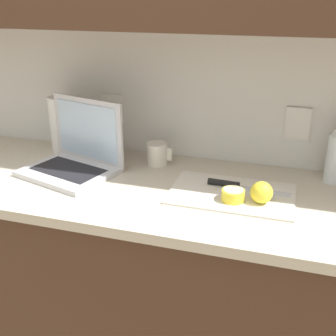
{
  "coord_description": "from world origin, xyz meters",
  "views": [
    {
      "loc": [
        0.55,
        -1.26,
        1.54
      ],
      "look_at": [
        0.17,
        -0.01,
        0.98
      ],
      "focal_mm": 45.0,
      "sensor_mm": 36.0,
      "label": 1
    }
  ],
  "objects_px": {
    "knife": "(234,185)",
    "lemon_whole_beside": "(262,192)",
    "cutting_board": "(232,194)",
    "laptop": "(76,155)",
    "paper_towel_roll": "(62,124)",
    "lemon_half_cut": "(233,195)",
    "measuring_cup": "(157,154)"
  },
  "relations": [
    {
      "from": "lemon_half_cut",
      "to": "lemon_whole_beside",
      "type": "distance_m",
      "value": 0.09
    },
    {
      "from": "cutting_board",
      "to": "paper_towel_roll",
      "type": "height_order",
      "value": "paper_towel_roll"
    },
    {
      "from": "lemon_half_cut",
      "to": "paper_towel_roll",
      "type": "height_order",
      "value": "paper_towel_roll"
    },
    {
      "from": "cutting_board",
      "to": "measuring_cup",
      "type": "bearing_deg",
      "value": 150.39
    },
    {
      "from": "measuring_cup",
      "to": "knife",
      "type": "bearing_deg",
      "value": -23.62
    },
    {
      "from": "cutting_board",
      "to": "measuring_cup",
      "type": "height_order",
      "value": "measuring_cup"
    },
    {
      "from": "knife",
      "to": "lemon_half_cut",
      "type": "height_order",
      "value": "lemon_half_cut"
    },
    {
      "from": "knife",
      "to": "measuring_cup",
      "type": "xyz_separation_m",
      "value": [
        -0.32,
        0.14,
        0.03
      ]
    },
    {
      "from": "laptop",
      "to": "cutting_board",
      "type": "bearing_deg",
      "value": 12.38
    },
    {
      "from": "knife",
      "to": "measuring_cup",
      "type": "height_order",
      "value": "measuring_cup"
    },
    {
      "from": "lemon_half_cut",
      "to": "measuring_cup",
      "type": "height_order",
      "value": "measuring_cup"
    },
    {
      "from": "knife",
      "to": "lemon_whole_beside",
      "type": "height_order",
      "value": "lemon_whole_beside"
    },
    {
      "from": "lemon_whole_beside",
      "to": "measuring_cup",
      "type": "distance_m",
      "value": 0.48
    },
    {
      "from": "laptop",
      "to": "lemon_half_cut",
      "type": "distance_m",
      "value": 0.61
    },
    {
      "from": "laptop",
      "to": "knife",
      "type": "bearing_deg",
      "value": 16.43
    },
    {
      "from": "knife",
      "to": "lemon_half_cut",
      "type": "relative_size",
      "value": 3.81
    },
    {
      "from": "lemon_whole_beside",
      "to": "paper_towel_roll",
      "type": "relative_size",
      "value": 0.3
    },
    {
      "from": "knife",
      "to": "paper_towel_roll",
      "type": "bearing_deg",
      "value": 170.15
    },
    {
      "from": "paper_towel_roll",
      "to": "measuring_cup",
      "type": "bearing_deg",
      "value": -4.01
    },
    {
      "from": "laptop",
      "to": "cutting_board",
      "type": "xyz_separation_m",
      "value": [
        0.6,
        -0.04,
        -0.06
      ]
    },
    {
      "from": "knife",
      "to": "lemon_half_cut",
      "type": "bearing_deg",
      "value": -80.54
    },
    {
      "from": "laptop",
      "to": "measuring_cup",
      "type": "relative_size",
      "value": 3.8
    },
    {
      "from": "measuring_cup",
      "to": "laptop",
      "type": "bearing_deg",
      "value": -151.91
    },
    {
      "from": "laptop",
      "to": "paper_towel_roll",
      "type": "xyz_separation_m",
      "value": [
        -0.15,
        0.18,
        0.05
      ]
    },
    {
      "from": "paper_towel_roll",
      "to": "knife",
      "type": "bearing_deg",
      "value": -12.87
    },
    {
      "from": "lemon_whole_beside",
      "to": "paper_towel_roll",
      "type": "height_order",
      "value": "paper_towel_roll"
    },
    {
      "from": "measuring_cup",
      "to": "paper_towel_roll",
      "type": "height_order",
      "value": "paper_towel_roll"
    },
    {
      "from": "laptop",
      "to": "measuring_cup",
      "type": "distance_m",
      "value": 0.31
    },
    {
      "from": "cutting_board",
      "to": "lemon_whole_beside",
      "type": "height_order",
      "value": "lemon_whole_beside"
    },
    {
      "from": "measuring_cup",
      "to": "lemon_half_cut",
      "type": "bearing_deg",
      "value": -35.35
    },
    {
      "from": "laptop",
      "to": "knife",
      "type": "distance_m",
      "value": 0.6
    },
    {
      "from": "knife",
      "to": "lemon_whole_beside",
      "type": "relative_size",
      "value": 3.97
    }
  ]
}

